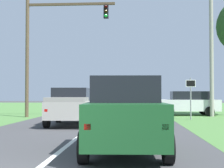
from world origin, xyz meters
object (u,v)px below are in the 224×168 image
object	(u,v)px
red_suv_near	(125,113)
utility_pole_right	(212,55)
traffic_light	(48,39)
keep_moving_sign	(191,93)
pickup_truck_lead	(72,106)
crossing_suv_far	(188,103)

from	to	relation	value
red_suv_near	utility_pole_right	size ratio (longest dim) A/B	0.53
traffic_light	utility_pole_right	xyz separation A→B (m)	(11.27, 1.32, -1.04)
red_suv_near	keep_moving_sign	world-z (taller)	keep_moving_sign
traffic_light	keep_moving_sign	world-z (taller)	traffic_light
pickup_truck_lead	traffic_light	size ratio (longest dim) A/B	0.59
traffic_light	utility_pole_right	size ratio (longest dim) A/B	0.97
crossing_suv_far	utility_pole_right	bearing A→B (deg)	-37.69
traffic_light	crossing_suv_far	distance (m)	11.02
pickup_truck_lead	utility_pole_right	size ratio (longest dim) A/B	0.57
crossing_suv_far	utility_pole_right	xyz separation A→B (m)	(1.48, -1.14, 3.36)
traffic_light	crossing_suv_far	xyz separation A→B (m)	(9.80, 2.46, -4.40)
red_suv_near	crossing_suv_far	size ratio (longest dim) A/B	0.99
pickup_truck_lead	utility_pole_right	xyz separation A→B (m)	(8.61, 6.84, 3.33)
crossing_suv_far	red_suv_near	bearing A→B (deg)	-105.29
pickup_truck_lead	crossing_suv_far	distance (m)	10.71
crossing_suv_far	traffic_light	bearing A→B (deg)	-165.92
keep_moving_sign	crossing_suv_far	world-z (taller)	keep_moving_sign
red_suv_near	traffic_light	distance (m)	14.92
traffic_light	crossing_suv_far	bearing A→B (deg)	14.08
keep_moving_sign	crossing_suv_far	distance (m)	4.20
red_suv_near	crossing_suv_far	bearing A→B (deg)	74.71
red_suv_near	pickup_truck_lead	size ratio (longest dim) A/B	0.93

